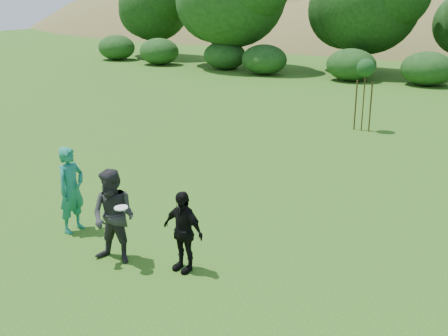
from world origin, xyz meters
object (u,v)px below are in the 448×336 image
(player_grey, at_px, (114,217))
(sapling, at_px, (366,70))
(player_teal, at_px, (71,190))
(player_black, at_px, (183,231))

(player_grey, bearing_deg, sapling, 77.62)
(player_teal, distance_m, player_black, 3.31)
(player_teal, bearing_deg, player_grey, -110.81)
(player_grey, height_order, player_black, player_grey)
(player_grey, relative_size, sapling, 0.69)
(player_teal, xyz_separation_m, player_black, (3.29, -0.35, -0.17))
(sapling, bearing_deg, player_black, -88.56)
(player_teal, xyz_separation_m, sapling, (2.95, 12.98, 1.41))
(player_teal, height_order, player_grey, player_teal)
(player_black, bearing_deg, sapling, 99.75)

